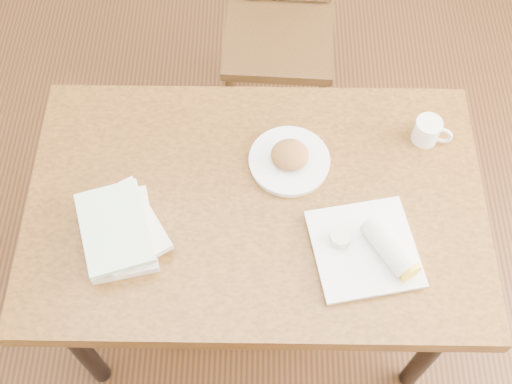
{
  "coord_description": "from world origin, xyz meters",
  "views": [
    {
      "loc": [
        0.01,
        -0.88,
        2.34
      ],
      "look_at": [
        0.0,
        0.0,
        0.8
      ],
      "focal_mm": 45.0,
      "sensor_mm": 36.0,
      "label": 1
    }
  ],
  "objects_px": {
    "table": "(256,214)",
    "plate_burrito": "(372,248)",
    "plate_scone": "(289,159)",
    "coffee_mug": "(428,131)",
    "book_stack": "(120,229)",
    "chair_far": "(280,8)"
  },
  "relations": [
    {
      "from": "table",
      "to": "coffee_mug",
      "type": "bearing_deg",
      "value": 23.5
    },
    {
      "from": "table",
      "to": "chair_far",
      "type": "xyz_separation_m",
      "value": [
        0.08,
        0.96,
        -0.12
      ]
    },
    {
      "from": "table",
      "to": "coffee_mug",
      "type": "height_order",
      "value": "coffee_mug"
    },
    {
      "from": "plate_scone",
      "to": "table",
      "type": "bearing_deg",
      "value": -126.97
    },
    {
      "from": "chair_far",
      "to": "table",
      "type": "bearing_deg",
      "value": -94.84
    },
    {
      "from": "table",
      "to": "coffee_mug",
      "type": "relative_size",
      "value": 11.47
    },
    {
      "from": "table",
      "to": "plate_burrito",
      "type": "height_order",
      "value": "plate_burrito"
    },
    {
      "from": "plate_burrito",
      "to": "book_stack",
      "type": "height_order",
      "value": "plate_burrito"
    },
    {
      "from": "chair_far",
      "to": "plate_burrito",
      "type": "distance_m",
      "value": 1.16
    },
    {
      "from": "table",
      "to": "book_stack",
      "type": "relative_size",
      "value": 4.13
    },
    {
      "from": "plate_scone",
      "to": "coffee_mug",
      "type": "relative_size",
      "value": 2.09
    },
    {
      "from": "table",
      "to": "chair_far",
      "type": "height_order",
      "value": "chair_far"
    },
    {
      "from": "table",
      "to": "plate_burrito",
      "type": "relative_size",
      "value": 4.07
    },
    {
      "from": "table",
      "to": "chair_far",
      "type": "bearing_deg",
      "value": 85.16
    },
    {
      "from": "table",
      "to": "plate_scone",
      "type": "xyz_separation_m",
      "value": [
        0.1,
        0.13,
        0.1
      ]
    },
    {
      "from": "table",
      "to": "plate_burrito",
      "type": "bearing_deg",
      "value": -26.74
    },
    {
      "from": "plate_burrito",
      "to": "chair_far",
      "type": "bearing_deg",
      "value": 101.67
    },
    {
      "from": "chair_far",
      "to": "book_stack",
      "type": "relative_size",
      "value": 3.03
    },
    {
      "from": "table",
      "to": "book_stack",
      "type": "bearing_deg",
      "value": -162.99
    },
    {
      "from": "chair_far",
      "to": "plate_scone",
      "type": "height_order",
      "value": "chair_far"
    },
    {
      "from": "plate_scone",
      "to": "book_stack",
      "type": "xyz_separation_m",
      "value": [
        -0.46,
        -0.24,
        0.01
      ]
    },
    {
      "from": "coffee_mug",
      "to": "plate_burrito",
      "type": "distance_m",
      "value": 0.42
    }
  ]
}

